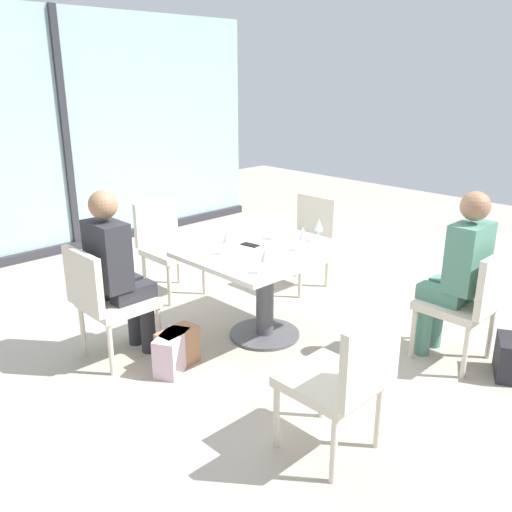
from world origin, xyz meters
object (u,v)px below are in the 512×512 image
Objects in this scene: coffee_cup at (275,234)px; cell_phone_on_table at (250,245)px; dining_table_main at (265,272)px; chair_front_right at (470,300)px; handbag_1 at (509,358)px; chair_front_left at (345,376)px; chair_far_right at (306,236)px; person_far_left at (117,267)px; wine_glass_0 at (319,225)px; chair_far_left at (105,297)px; wine_glass_3 at (303,234)px; wine_glass_1 at (265,255)px; handbag_2 at (178,348)px; chair_near_window at (166,242)px; handbag_0 at (172,353)px; wine_glass_2 at (227,237)px; person_front_right at (459,269)px.

coffee_cup reaches higher than cell_phone_on_table.
chair_front_right is (0.72, -1.31, -0.05)m from dining_table_main.
coffee_cup is at bearing 79.46° from handbag_1.
chair_front_left is at bearing 180.00° from chair_front_right.
chair_far_right is at bearing 78.78° from chair_front_right.
wine_glass_0 is at bearing -25.21° from person_far_left.
wine_glass_3 is (1.26, -0.74, 0.37)m from chair_far_left.
chair_front_left is at bearing 141.18° from handbag_1.
chair_far_left is 1.00× the size of chair_far_right.
person_far_left reaches higher than wine_glass_1.
coffee_cup is at bearing -16.26° from chair_far_left.
wine_glass_3 reaches higher than chair_far_left.
chair_far_left is 2.90× the size of handbag_2.
wine_glass_0 is at bearing -72.95° from chair_near_window.
wine_glass_3 is at bearing -51.64° from dining_table_main.
chair_front_right is at bearing -47.04° from person_far_left.
handbag_2 is (-1.23, 0.26, -0.72)m from wine_glass_0.
wine_glass_2 is at bearing -24.84° from handbag_0.
wine_glass_3 is at bearing 116.79° from chair_front_right.
wine_glass_2 is at bearing 160.89° from wine_glass_0.
chair_front_left is at bearing -124.54° from cell_phone_on_table.
chair_far_right is 4.70× the size of wine_glass_3.
handbag_2 is (-0.40, 0.48, -0.72)m from wine_glass_1.
wine_glass_0 is at bearing 104.78° from person_front_right.
wine_glass_0 is at bearing 75.10° from handbag_1.
wine_glass_0 reaches higher than chair_front_right.
chair_front_left is at bearing -118.96° from dining_table_main.
cell_phone_on_table is (-0.19, 0.37, -0.13)m from wine_glass_3.
cell_phone_on_table reaches higher than handbag_1.
chair_front_right is 1.27m from wine_glass_3.
chair_far_left reaches higher than handbag_0.
dining_table_main is at bearing -92.22° from cell_phone_on_table.
dining_table_main is 0.24m from cell_phone_on_table.
handbag_2 is at bearing -167.47° from chair_far_right.
wine_glass_3 is (1.15, -0.74, 0.16)m from person_far_left.
handbag_0 is (-1.58, 1.38, -0.36)m from chair_front_right.
chair_front_left reaches higher than dining_table_main.
chair_far_left is at bearing 89.02° from handbag_0.
wine_glass_2 is (0.43, 1.41, 0.37)m from chair_front_left.
person_front_right is at bearing -101.91° from chair_far_right.
coffee_cup is 1.93m from handbag_1.
chair_front_left reaches higher than handbag_2.
wine_glass_1 is 0.95m from handbag_2.
wine_glass_0 is (1.43, -0.67, 0.16)m from person_far_left.
handbag_1 is at bearing -48.87° from chair_far_left.
handbag_0 is at bearing 136.90° from wine_glass_1.
chair_front_right is at bearing -71.70° from cell_phone_on_table.
chair_front_right is 1.78m from wine_glass_2.
chair_far_right reaches higher than handbag_0.
coffee_cup is at bearing 125.84° from wine_glass_0.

